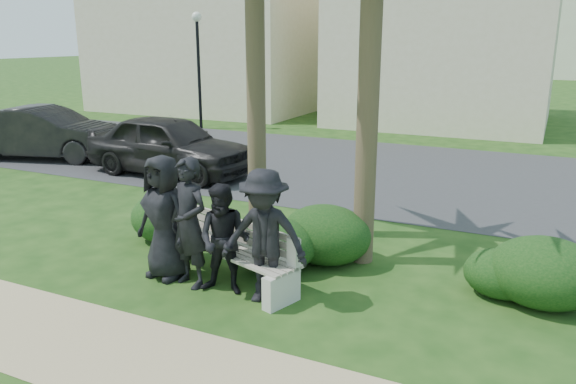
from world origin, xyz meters
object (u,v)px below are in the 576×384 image
object	(u,v)px
man_c	(224,240)
park_bench	(226,254)
car_b	(46,133)
man_b	(189,223)
man_a	(164,217)
man_d	(264,237)
car_a	(170,145)
street_lamp	(198,50)

from	to	relation	value
man_c	park_bench	bearing A→B (deg)	110.68
park_bench	car_b	xyz separation A→B (m)	(-9.07, 4.99, 0.35)
man_c	car_b	size ratio (longest dim) A/B	0.34
man_c	man_b	bearing A→B (deg)	169.50
park_bench	man_c	size ratio (longest dim) A/B	1.71
man_a	man_d	world-z (taller)	man_a
car_a	man_b	bearing A→B (deg)	-138.75
man_d	park_bench	bearing A→B (deg)	147.28
car_a	car_b	xyz separation A→B (m)	(-4.39, 0.06, -0.02)
man_c	man_d	world-z (taller)	man_d
man_b	man_c	xyz separation A→B (m)	(0.57, -0.01, -0.15)
man_d	car_a	bearing A→B (deg)	127.62
street_lamp	man_b	xyz separation A→B (m)	(7.87, -11.93, -2.03)
man_d	man_c	bearing A→B (deg)	172.25
man_d	car_b	bearing A→B (deg)	143.12
street_lamp	man_b	distance (m)	14.44
park_bench	man_d	distance (m)	1.04
street_lamp	car_b	distance (m)	6.98
man_c	man_d	bearing A→B (deg)	-9.24
man_b	man_d	bearing A→B (deg)	16.52
street_lamp	car_a	world-z (taller)	street_lamp
street_lamp	man_a	size ratio (longest dim) A/B	2.37
man_a	car_b	size ratio (longest dim) A/B	0.40
park_bench	street_lamp	bearing A→B (deg)	143.53
man_a	car_a	xyz separation A→B (m)	(-3.84, 5.22, -0.15)
man_b	car_a	xyz separation A→B (m)	(-4.33, 5.30, -0.16)
park_bench	man_a	size ratio (longest dim) A/B	1.44
park_bench	man_c	world-z (taller)	man_c
man_d	car_a	xyz separation A→B (m)	(-5.50, 5.30, -0.14)
car_b	man_a	bearing A→B (deg)	-138.38
man_c	man_d	size ratio (longest dim) A/B	0.85
street_lamp	man_c	distance (m)	14.78
park_bench	man_d	xyz separation A→B (m)	(0.83, -0.37, 0.51)
man_a	car_a	world-z (taller)	man_a
man_b	car_b	world-z (taller)	man_b
park_bench	man_c	xyz separation A→B (m)	(0.22, -0.38, 0.38)
man_c	car_a	distance (m)	7.22
man_a	man_b	xyz separation A→B (m)	(0.49, -0.09, 0.01)
park_bench	man_d	world-z (taller)	man_d
street_lamp	man_a	xyz separation A→B (m)	(7.38, -11.85, -2.04)
park_bench	car_a	xyz separation A→B (m)	(-4.67, 4.93, 0.37)
man_b	car_a	distance (m)	6.85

